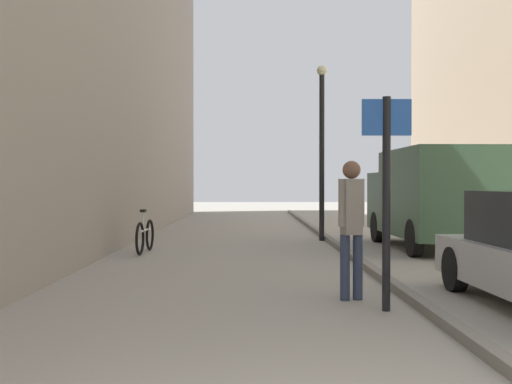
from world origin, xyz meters
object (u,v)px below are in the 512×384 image
Objects in this scene: lamp_post at (322,141)px; pedestrian_main_foreground at (351,220)px; delivery_van at (430,196)px; bicycle_leaning at (145,236)px; street_sign_post at (386,184)px.

pedestrian_main_foreground is at bearing -93.85° from lamp_post.
bicycle_leaning is (-6.65, -0.87, -0.88)m from delivery_van.
lamp_post reaches higher than pedestrian_main_foreground.
pedestrian_main_foreground is 0.39× the size of lamp_post.
lamp_post reaches higher than bicycle_leaning.
pedestrian_main_foreground is 0.93m from street_sign_post.
lamp_post reaches higher than delivery_van.
bicycle_leaning is at bearing -173.88° from delivery_van.
lamp_post reaches higher than street_sign_post.
pedestrian_main_foreground is at bearing -66.50° from street_sign_post.
lamp_post is (0.60, 8.94, 1.65)m from pedestrian_main_foreground.
lamp_post is 2.69× the size of bicycle_leaning.
street_sign_post reaches higher than delivery_van.
delivery_van reaches higher than bicycle_leaning.
street_sign_post is 7.82m from bicycle_leaning.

